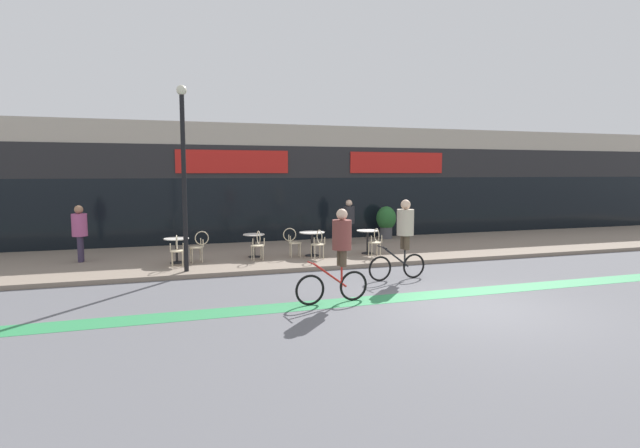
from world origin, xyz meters
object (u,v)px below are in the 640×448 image
object	(u,v)px
bistro_table_2	(312,239)
pedestrian_far_end	(80,228)
cyclist_1	(339,249)
pedestrian_near_end	(349,218)
planter_pot	(386,221)
cafe_chair_0_side	(199,244)
cyclist_0	(403,233)
cafe_chair_2_near	(318,242)
cafe_chair_0_near	(177,248)
lamp_post	(184,165)
bistro_table_1	(254,241)
cafe_chair_2_side	(293,240)
cafe_chair_3_near	(375,240)
cafe_chair_1_near	(258,243)
bistro_table_0	(177,245)
bistro_table_3	(368,237)

from	to	relation	value
bistro_table_2	pedestrian_far_end	size ratio (longest dim) A/B	0.48
cyclist_1	pedestrian_near_end	size ratio (longest dim) A/B	1.23
planter_pot	pedestrian_near_end	world-z (taller)	pedestrian_near_end
cafe_chair_0_side	cyclist_0	world-z (taller)	cyclist_0
cafe_chair_2_near	planter_pot	distance (m)	5.41
cafe_chair_0_near	lamp_post	bearing A→B (deg)	-159.53
cyclist_1	cafe_chair_2_near	bearing A→B (deg)	-107.25
bistro_table_1	cyclist_0	world-z (taller)	cyclist_0
bistro_table_2	cyclist_0	world-z (taller)	cyclist_0
cafe_chair_2_near	cyclist_0	bearing A→B (deg)	-159.19
cafe_chair_0_side	lamp_post	world-z (taller)	lamp_post
bistro_table_2	cafe_chair_2_side	xyz separation A→B (m)	(-0.63, 0.01, -0.03)
cafe_chair_3_near	pedestrian_near_end	distance (m)	2.99
cafe_chair_2_near	cafe_chair_1_near	bearing A→B (deg)	74.66
cafe_chair_2_side	bistro_table_0	bearing A→B (deg)	-173.99
cafe_chair_2_near	planter_pot	size ratio (longest dim) A/B	0.71
planter_pot	cafe_chair_3_near	bearing A→B (deg)	-119.59
bistro_table_3	cyclist_1	world-z (taller)	cyclist_1
bistro_table_0	planter_pot	size ratio (longest dim) A/B	0.57
bistro_table_3	cafe_chair_0_side	distance (m)	5.29
bistro_table_2	cafe_chair_0_side	bearing A→B (deg)	179.92
cafe_chair_0_near	planter_pot	distance (m)	8.88
bistro_table_1	planter_pot	size ratio (longest dim) A/B	0.56
bistro_table_1	bistro_table_3	world-z (taller)	bistro_table_3
pedestrian_far_end	lamp_post	bearing A→B (deg)	142.79
pedestrian_near_end	cafe_chair_0_side	bearing A→B (deg)	-148.71
bistro_table_1	bistro_table_2	world-z (taller)	bistro_table_2
bistro_table_1	bistro_table_2	distance (m)	1.81
cafe_chair_2_side	planter_pot	world-z (taller)	planter_pot
bistro_table_3	cafe_chair_3_near	distance (m)	0.63
bistro_table_2	cafe_chair_3_near	world-z (taller)	cafe_chair_3_near
cafe_chair_0_side	cafe_chair_2_near	size ratio (longest dim) A/B	1.00
bistro_table_0	cafe_chair_2_near	world-z (taller)	cafe_chair_2_near
cafe_chair_0_side	lamp_post	xyz separation A→B (m)	(-0.42, -1.34, 2.30)
pedestrian_near_end	cafe_chair_1_near	bearing A→B (deg)	-137.35
cafe_chair_2_side	planter_pot	size ratio (longest dim) A/B	0.71
cafe_chair_2_side	cyclist_0	xyz separation A→B (m)	(2.01, -3.48, 0.57)
bistro_table_2	cafe_chair_2_near	size ratio (longest dim) A/B	0.88
bistro_table_2	cyclist_1	distance (m)	5.23
bistro_table_3	cafe_chair_2_near	world-z (taller)	cafe_chair_2_near
bistro_table_2	pedestrian_far_end	bearing A→B (deg)	170.96
bistro_table_2	bistro_table_3	distance (m)	1.83
cafe_chair_2_near	cyclist_1	bearing A→B (deg)	162.93
cafe_chair_2_side	cafe_chair_0_near	bearing A→B (deg)	-163.77
bistro_table_1	cyclist_0	xyz separation A→B (m)	(3.16, -3.80, 0.57)
planter_pot	pedestrian_far_end	world-z (taller)	pedestrian_far_end
cafe_chair_3_near	lamp_post	world-z (taller)	lamp_post
cafe_chair_0_near	bistro_table_0	bearing A→B (deg)	3.72
bistro_table_3	pedestrian_far_end	size ratio (longest dim) A/B	0.46
cafe_chair_2_near	cyclist_0	world-z (taller)	cyclist_0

